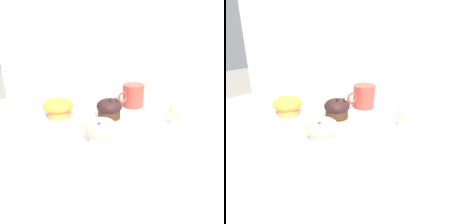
% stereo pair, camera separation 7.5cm
% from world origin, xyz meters
% --- Properties ---
extents(wall_back, '(3.20, 0.10, 1.80)m').
position_xyz_m(wall_back, '(0.00, 0.60, 0.90)').
color(wall_back, beige).
rests_on(wall_back, ground).
extents(display_counter, '(1.00, 0.64, 0.94)m').
position_xyz_m(display_counter, '(0.00, 0.00, 0.47)').
color(display_counter, silver).
rests_on(display_counter, ground).
extents(muffin_front_center, '(0.09, 0.09, 0.08)m').
position_xyz_m(muffin_front_center, '(0.27, 0.08, 0.98)').
color(muffin_front_center, white).
rests_on(muffin_front_center, display_counter).
extents(muffin_back_left, '(0.10, 0.10, 0.08)m').
position_xyz_m(muffin_back_left, '(0.11, -0.18, 0.98)').
color(muffin_back_left, silver).
rests_on(muffin_back_left, display_counter).
extents(muffin_back_right, '(0.10, 0.10, 0.08)m').
position_xyz_m(muffin_back_right, '(0.03, -0.02, 0.97)').
color(muffin_back_right, '#382213').
rests_on(muffin_back_right, display_counter).
extents(muffin_front_left, '(0.11, 0.11, 0.08)m').
position_xyz_m(muffin_front_left, '(-0.13, -0.11, 0.98)').
color(muffin_front_left, '#CD7F3F').
rests_on(muffin_front_left, display_counter).
extents(coffee_cup, '(0.09, 0.13, 0.09)m').
position_xyz_m(coffee_cup, '(0.05, 0.14, 0.99)').
color(coffee_cup, '#99382D').
rests_on(coffee_cup, display_counter).
extents(serving_plate, '(0.19, 0.19, 0.01)m').
position_xyz_m(serving_plate, '(-0.28, 0.11, 0.94)').
color(serving_plate, white).
rests_on(serving_plate, display_counter).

